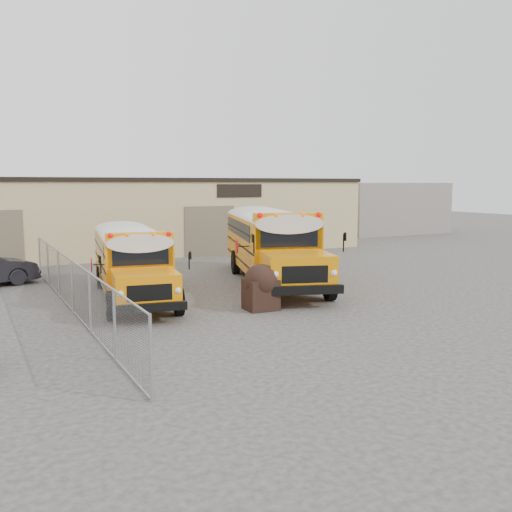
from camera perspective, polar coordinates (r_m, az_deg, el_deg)
name	(u,v)px	position (r m, az deg, el deg)	size (l,w,h in m)	color
ground	(271,312)	(19.45, 1.53, -5.60)	(120.00, 120.00, 0.00)	#383633
warehouse	(122,214)	(37.79, -13.23, 4.09)	(30.20, 10.20, 4.67)	#D0B980
chainlink_fence	(72,286)	(20.16, -17.90, -2.88)	(0.07, 18.07, 1.81)	#919499
distant_building_right	(377,208)	(52.46, 12.02, 4.76)	(10.00, 8.00, 4.40)	gray
school_bus_left	(118,242)	(28.03, -13.59, 1.41)	(3.65, 9.54, 2.72)	orange
school_bus_right	(248,228)	(31.90, -0.82, 2.84)	(5.89, 11.40, 3.25)	orange
tarp_bundle	(261,286)	(19.61, 0.49, -3.06)	(1.17, 1.17, 1.59)	black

